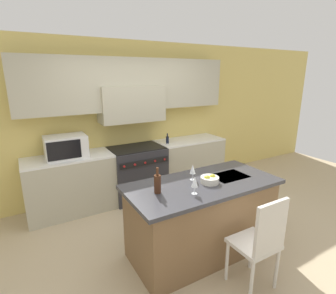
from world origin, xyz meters
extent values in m
plane|color=tan|center=(0.00, 0.00, 0.00)|extent=(10.00, 10.00, 0.00)
cube|color=#DBC166|center=(0.00, 1.93, 1.35)|extent=(10.00, 0.06, 2.70)
cube|color=#B2AD93|center=(0.00, 1.73, 1.98)|extent=(3.57, 0.34, 0.85)
cube|color=#B2AD93|center=(0.00, 1.70, 1.65)|extent=(1.11, 0.40, 0.60)
cube|color=#B2AD93|center=(-1.12, 1.59, 0.44)|extent=(1.32, 0.62, 0.88)
cube|color=white|center=(-1.12, 1.59, 0.90)|extent=(1.32, 0.62, 0.03)
cube|color=#B2AD93|center=(1.12, 1.59, 0.44)|extent=(1.32, 0.62, 0.88)
cube|color=white|center=(1.12, 1.59, 0.90)|extent=(1.32, 0.62, 0.03)
cube|color=#2D2D33|center=(0.00, 1.57, 0.45)|extent=(0.93, 0.66, 0.90)
cube|color=black|center=(0.00, 1.57, 0.91)|extent=(0.89, 0.61, 0.01)
cube|color=black|center=(0.00, 1.23, 0.74)|extent=(0.86, 0.02, 0.09)
cylinder|color=#B21E1E|center=(-0.36, 1.22, 0.74)|extent=(0.04, 0.02, 0.04)
cylinder|color=#B21E1E|center=(-0.18, 1.22, 0.74)|extent=(0.04, 0.02, 0.04)
cylinder|color=#B21E1E|center=(0.00, 1.22, 0.74)|extent=(0.04, 0.02, 0.04)
cylinder|color=#B21E1E|center=(0.18, 1.22, 0.74)|extent=(0.04, 0.02, 0.04)
cylinder|color=#B21E1E|center=(0.36, 1.22, 0.74)|extent=(0.04, 0.02, 0.04)
cube|color=silver|center=(-1.14, 1.59, 1.08)|extent=(0.60, 0.40, 0.34)
cube|color=black|center=(-1.19, 1.39, 1.08)|extent=(0.46, 0.01, 0.28)
cube|color=brown|center=(0.06, -0.24, 0.44)|extent=(1.70, 0.79, 0.87)
cube|color=#333338|center=(0.06, -0.24, 0.90)|extent=(1.81, 0.86, 0.04)
cube|color=#2D2D30|center=(0.47, -0.24, 0.91)|extent=(0.44, 0.32, 0.01)
cylinder|color=#B2B2B7|center=(0.47, -0.05, 0.92)|extent=(0.02, 0.02, 0.00)
cube|color=beige|center=(0.19, -0.93, 0.48)|extent=(0.42, 0.40, 0.04)
cube|color=beige|center=(0.19, -1.11, 0.76)|extent=(0.40, 0.04, 0.52)
cylinder|color=beige|center=(0.01, -0.76, 0.23)|extent=(0.04, 0.04, 0.46)
cylinder|color=beige|center=(0.37, -0.76, 0.23)|extent=(0.04, 0.04, 0.46)
cylinder|color=beige|center=(0.01, -1.10, 0.23)|extent=(0.04, 0.04, 0.46)
cylinder|color=beige|center=(0.37, -1.10, 0.23)|extent=(0.04, 0.04, 0.46)
cylinder|color=#422314|center=(-0.52, -0.22, 1.02)|extent=(0.08, 0.08, 0.20)
cylinder|color=#422314|center=(-0.52, -0.22, 1.16)|extent=(0.03, 0.03, 0.08)
cylinder|color=white|center=(-0.20, -0.44, 0.92)|extent=(0.06, 0.06, 0.01)
cylinder|color=white|center=(-0.20, -0.44, 0.96)|extent=(0.01, 0.01, 0.08)
cone|color=white|center=(-0.20, -0.44, 1.06)|extent=(0.07, 0.07, 0.11)
cylinder|color=white|center=(0.00, -0.12, 0.92)|extent=(0.06, 0.06, 0.01)
cylinder|color=white|center=(0.00, -0.12, 0.96)|extent=(0.01, 0.01, 0.08)
cone|color=white|center=(0.00, -0.12, 1.06)|extent=(0.07, 0.07, 0.11)
cylinder|color=silver|center=(0.12, -0.29, 0.96)|extent=(0.21, 0.21, 0.07)
sphere|color=gold|center=(0.08, -0.29, 0.98)|extent=(0.08, 0.08, 0.08)
sphere|color=gold|center=(0.16, -0.29, 0.98)|extent=(0.07, 0.07, 0.07)
cylinder|color=black|center=(0.61, 1.54, 0.98)|extent=(0.05, 0.05, 0.13)
cylinder|color=black|center=(0.61, 1.54, 1.07)|extent=(0.02, 0.02, 0.06)
camera|label=1|loc=(-1.70, -2.48, 2.13)|focal=28.00mm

